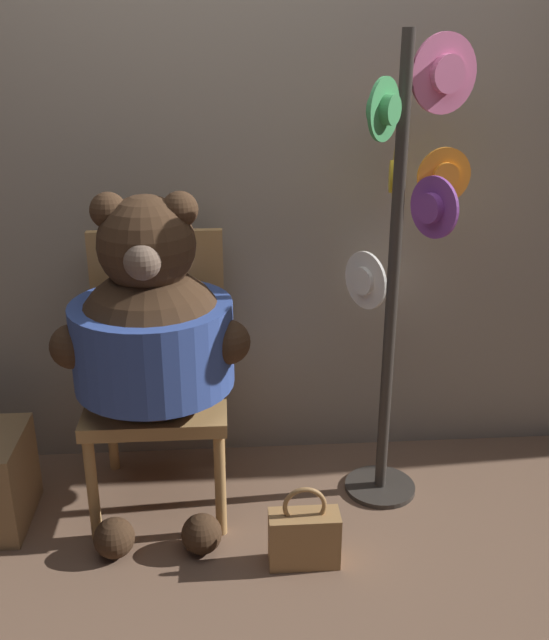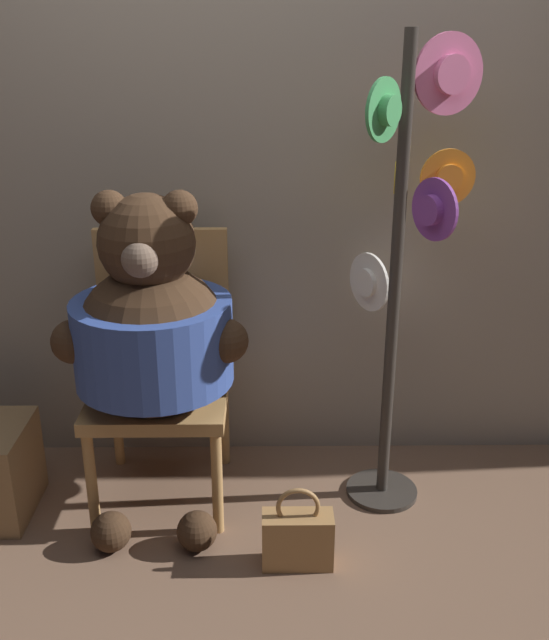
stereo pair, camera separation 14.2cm
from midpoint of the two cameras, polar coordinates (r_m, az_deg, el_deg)
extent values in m
plane|color=brown|center=(2.76, -0.33, -15.98)|extent=(14.00, 14.00, 0.00)
cube|color=gray|center=(2.82, -0.45, 12.33)|extent=(8.00, 0.10, 2.46)
cylinder|color=#B2844C|center=(2.67, -12.92, -12.67)|extent=(0.04, 0.04, 0.41)
cylinder|color=#B2844C|center=(2.61, -3.02, -12.91)|extent=(0.04, 0.04, 0.41)
cylinder|color=#B2844C|center=(3.05, -11.20, -7.87)|extent=(0.04, 0.04, 0.41)
cylinder|color=#B2844C|center=(3.00, -2.68, -7.97)|extent=(0.04, 0.04, 0.41)
cube|color=#B2844C|center=(2.71, -7.69, -6.06)|extent=(0.51, 0.52, 0.05)
cube|color=#B2844C|center=(2.81, -7.44, 1.73)|extent=(0.51, 0.04, 0.56)
sphere|color=#3D2819|center=(2.53, -8.08, -1.67)|extent=(0.55, 0.55, 0.55)
cylinder|color=#334C99|center=(2.53, -8.08, -1.67)|extent=(0.56, 0.56, 0.30)
sphere|color=#3D2819|center=(2.41, -8.52, 6.15)|extent=(0.33, 0.33, 0.33)
sphere|color=#3D2819|center=(2.41, -11.43, 8.74)|extent=(0.12, 0.12, 0.12)
sphere|color=#3D2819|center=(2.37, -5.88, 8.88)|extent=(0.12, 0.12, 0.12)
sphere|color=brown|center=(2.29, -8.95, 4.83)|extent=(0.12, 0.12, 0.12)
sphere|color=#3D2819|center=(2.51, -14.24, -1.70)|extent=(0.15, 0.15, 0.15)
sphere|color=#3D2819|center=(2.44, -2.21, -1.70)|extent=(0.15, 0.15, 0.15)
sphere|color=#3D2819|center=(2.66, -11.40, -16.29)|extent=(0.14, 0.14, 0.14)
sphere|color=#3D2819|center=(2.62, -4.61, -16.50)|extent=(0.14, 0.14, 0.14)
cylinder|color=#332D28|center=(2.96, 9.96, -13.30)|extent=(0.28, 0.28, 0.02)
cylinder|color=#332D28|center=(2.57, 11.16, 2.47)|extent=(0.04, 0.04, 1.72)
cylinder|color=silver|center=(2.68, 9.08, 3.00)|extent=(0.12, 0.20, 0.22)
cylinder|color=silver|center=(2.68, 9.08, 3.00)|extent=(0.10, 0.12, 0.11)
cylinder|color=#7A388E|center=(2.37, 14.38, 8.55)|extent=(0.11, 0.18, 0.20)
cylinder|color=#7A388E|center=(2.37, 14.38, 8.55)|extent=(0.11, 0.12, 0.10)
cylinder|color=orange|center=(2.54, 15.29, 10.93)|extent=(0.19, 0.04, 0.19)
cylinder|color=orange|center=(2.54, 15.29, 10.93)|extent=(0.10, 0.06, 0.09)
cylinder|color=yellow|center=(2.64, 11.63, 11.06)|extent=(0.05, 0.24, 0.24)
cylinder|color=yellow|center=(2.64, 11.63, 11.06)|extent=(0.06, 0.12, 0.12)
cylinder|color=#D16693|center=(2.53, 15.42, 18.44)|extent=(0.25, 0.11, 0.26)
cylinder|color=#D16693|center=(2.53, 15.42, 18.44)|extent=(0.14, 0.11, 0.13)
cylinder|color=#3D9351|center=(2.32, 10.54, 16.18)|extent=(0.13, 0.16, 0.20)
cylinder|color=#3D9351|center=(2.32, 10.54, 16.18)|extent=(0.12, 0.12, 0.09)
cube|color=#A87A47|center=(2.53, 3.54, -17.17)|extent=(0.24, 0.10, 0.20)
torus|color=#A87A47|center=(2.45, 3.61, -14.76)|extent=(0.15, 0.02, 0.15)
camera|label=1|loc=(0.07, -88.39, 0.63)|focal=40.00mm
camera|label=2|loc=(0.07, 91.61, -0.63)|focal=40.00mm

